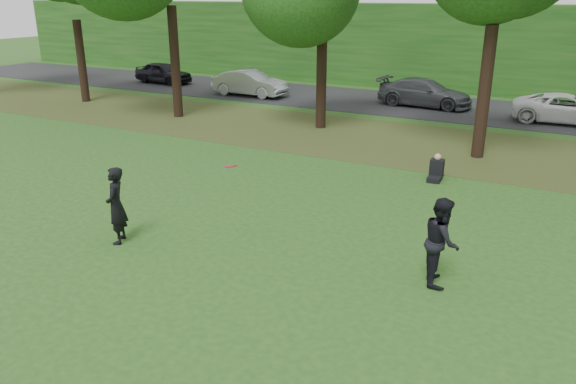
% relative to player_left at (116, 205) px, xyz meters
% --- Properties ---
extents(ground, '(120.00, 120.00, 0.00)m').
position_rel_player_left_xyz_m(ground, '(2.17, -0.70, -0.93)').
color(ground, '#234716').
rests_on(ground, ground).
extents(leaf_litter, '(60.00, 7.00, 0.01)m').
position_rel_player_left_xyz_m(leaf_litter, '(2.17, 12.30, -0.92)').
color(leaf_litter, '#3E2F16').
rests_on(leaf_litter, ground).
extents(street, '(70.00, 7.00, 0.02)m').
position_rel_player_left_xyz_m(street, '(2.17, 20.30, -0.92)').
color(street, black).
rests_on(street, ground).
extents(far_hedge, '(70.00, 3.00, 5.00)m').
position_rel_player_left_xyz_m(far_hedge, '(2.17, 26.30, 1.57)').
color(far_hedge, '#184614').
rests_on(far_hedge, ground).
extents(player_left, '(0.72, 0.81, 1.86)m').
position_rel_player_left_xyz_m(player_left, '(0.00, 0.00, 0.00)').
color(player_left, black).
rests_on(player_left, ground).
extents(player_right, '(0.93, 1.06, 1.83)m').
position_rel_player_left_xyz_m(player_right, '(7.21, 1.61, -0.01)').
color(player_right, black).
rests_on(player_right, ground).
extents(parked_cars, '(36.95, 3.52, 1.45)m').
position_rel_player_left_xyz_m(parked_cars, '(1.25, 19.53, -0.23)').
color(parked_cars, black).
rests_on(parked_cars, street).
extents(frisbee, '(0.27, 0.28, 0.16)m').
position_rel_player_left_xyz_m(frisbee, '(2.80, 0.68, 1.18)').
color(frisbee, '#E3134E').
rests_on(frisbee, ground).
extents(seated_person, '(0.46, 0.76, 0.83)m').
position_rel_player_left_xyz_m(seated_person, '(5.49, 8.30, -0.62)').
color(seated_person, black).
rests_on(seated_person, ground).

